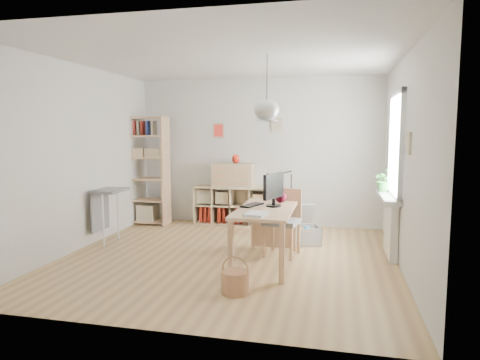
% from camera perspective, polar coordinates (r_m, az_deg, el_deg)
% --- Properties ---
extents(ground, '(4.50, 4.50, 0.00)m').
position_cam_1_polar(ground, '(6.00, -1.59, -10.31)').
color(ground, tan).
rests_on(ground, ground).
extents(room_shell, '(4.50, 4.50, 4.50)m').
position_cam_1_polar(room_shell, '(5.49, 3.59, 9.26)').
color(room_shell, white).
rests_on(room_shell, ground).
extents(window_unit, '(0.07, 1.16, 1.46)m').
position_cam_1_polar(window_unit, '(6.21, 20.20, 4.40)').
color(window_unit, white).
rests_on(window_unit, ground).
extents(radiator, '(0.10, 0.80, 0.80)m').
position_cam_1_polar(radiator, '(6.35, 19.47, -6.02)').
color(radiator, white).
rests_on(radiator, ground).
extents(windowsill, '(0.22, 1.20, 0.06)m').
position_cam_1_polar(windowsill, '(6.26, 19.17, -2.17)').
color(windowsill, white).
rests_on(windowsill, radiator).
extents(desk, '(0.70, 1.50, 0.75)m').
position_cam_1_polar(desk, '(5.59, 3.49, -4.65)').
color(desk, tan).
rests_on(desk, ground).
extents(cube_shelf, '(1.40, 0.38, 0.72)m').
position_cam_1_polar(cube_shelf, '(8.00, -1.16, -3.82)').
color(cube_shelf, '#CEBA88').
rests_on(cube_shelf, ground).
extents(tall_bookshelf, '(0.80, 0.38, 2.00)m').
position_cam_1_polar(tall_bookshelf, '(8.16, -12.39, 1.82)').
color(tall_bookshelf, tan).
rests_on(tall_bookshelf, ground).
extents(side_table, '(0.40, 0.55, 0.85)m').
position_cam_1_polar(side_table, '(6.94, -17.41, -2.64)').
color(side_table, gray).
rests_on(side_table, ground).
extents(chair, '(0.52, 0.52, 0.93)m').
position_cam_1_polar(chair, '(6.06, 5.75, -5.01)').
color(chair, gray).
rests_on(chair, ground).
extents(wicker_basket, '(0.30, 0.30, 0.41)m').
position_cam_1_polar(wicker_basket, '(4.73, -0.64, -13.33)').
color(wicker_basket, '#9B6A46').
rests_on(wicker_basket, ground).
extents(storage_chest, '(0.71, 0.76, 0.58)m').
position_cam_1_polar(storage_chest, '(6.76, 8.14, -6.77)').
color(storage_chest, '#BABAB5').
rests_on(storage_chest, ground).
extents(monitor, '(0.20, 0.49, 0.44)m').
position_cam_1_polar(monitor, '(5.63, 4.52, -1.06)').
color(monitor, black).
rests_on(monitor, desk).
extents(keyboard, '(0.27, 0.42, 0.02)m').
position_cam_1_polar(keyboard, '(5.70, 1.62, -3.36)').
color(keyboard, black).
rests_on(keyboard, desk).
extents(task_lamp, '(0.38, 0.14, 0.40)m').
position_cam_1_polar(task_lamp, '(6.13, 5.09, -0.20)').
color(task_lamp, black).
rests_on(task_lamp, desk).
extents(yarn_ball, '(0.16, 0.16, 0.16)m').
position_cam_1_polar(yarn_ball, '(5.95, 5.46, -2.29)').
color(yarn_ball, '#4A0918').
rests_on(yarn_ball, desk).
extents(paper_tray, '(0.29, 0.33, 0.03)m').
position_cam_1_polar(paper_tray, '(5.07, 2.20, -4.56)').
color(paper_tray, white).
rests_on(paper_tray, desk).
extents(drawer_chest, '(0.75, 0.34, 0.43)m').
position_cam_1_polar(drawer_chest, '(7.86, -0.91, 0.66)').
color(drawer_chest, '#CEBA88').
rests_on(drawer_chest, cube_shelf).
extents(red_vase, '(0.14, 0.14, 0.17)m').
position_cam_1_polar(red_vase, '(7.83, -0.55, 2.83)').
color(red_vase, maroon).
rests_on(red_vase, drawer_chest).
extents(potted_plant, '(0.35, 0.31, 0.34)m').
position_cam_1_polar(potted_plant, '(6.58, 18.73, -0.01)').
color(potted_plant, '#2A722C').
rests_on(potted_plant, windowsill).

